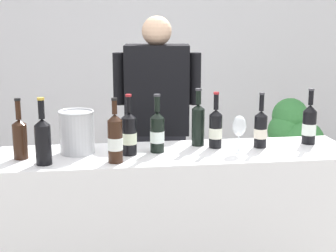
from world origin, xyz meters
name	(u,v)px	position (x,y,z in m)	size (l,w,h in m)	color
wall_back	(139,41)	(0.00, 2.60, 1.40)	(8.00, 0.10, 2.80)	white
counter	(176,229)	(0.00, 0.00, 0.46)	(1.97, 0.50, 0.92)	white
wine_bottle_0	(261,129)	(0.49, 0.04, 1.03)	(0.07, 0.07, 0.32)	black
wine_bottle_1	(198,123)	(0.15, 0.13, 1.06)	(0.07, 0.07, 0.33)	black
wine_bottle_2	(309,124)	(0.80, 0.08, 1.04)	(0.08, 0.08, 0.33)	black
wine_bottle_3	(115,138)	(-0.34, -0.15, 1.05)	(0.08, 0.08, 0.34)	black
wine_bottle_4	(20,137)	(-0.84, -0.01, 1.04)	(0.08, 0.08, 0.32)	black
wine_bottle_5	(129,133)	(-0.26, -0.01, 1.04)	(0.08, 0.08, 0.33)	black
wine_bottle_6	(216,128)	(0.23, 0.07, 1.04)	(0.08, 0.08, 0.32)	black
wine_bottle_7	(157,131)	(-0.11, 0.02, 1.04)	(0.08, 0.08, 0.32)	black
wine_bottle_8	(43,139)	(-0.70, -0.13, 1.05)	(0.08, 0.08, 0.34)	black
wine_glass	(239,127)	(0.34, -0.04, 1.07)	(0.08, 0.08, 0.21)	silver
ice_bucket	(77,132)	(-0.54, 0.06, 1.04)	(0.20, 0.20, 0.24)	silver
person_server	(157,145)	(-0.04, 0.60, 0.81)	(0.57, 0.29, 1.66)	black
potted_shrub	(296,148)	(1.20, 1.21, 0.57)	(0.52, 0.49, 0.99)	brown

